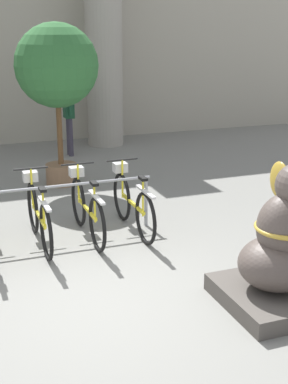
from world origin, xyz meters
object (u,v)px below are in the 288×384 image
object	(u,v)px
elephant_statue	(283,251)
potted_tree	(57,70)
bicycle_2	(38,215)
bicycle_4	(132,203)
bicycle_3	(87,208)
person_pedestrian	(69,109)

from	to	relation	value
elephant_statue	potted_tree	world-z (taller)	potted_tree
potted_tree	elephant_statue	bearing A→B (deg)	-76.93
bicycle_2	bicycle_4	bearing A→B (deg)	1.09
bicycle_3	bicycle_4	world-z (taller)	same
bicycle_2	bicycle_3	distance (m)	0.68
person_pedestrian	elephant_statue	bearing A→B (deg)	-85.82
bicycle_4	elephant_statue	size ratio (longest dim) A/B	0.97
bicycle_2	bicycle_4	world-z (taller)	same
bicycle_2	elephant_statue	xyz separation A→B (m)	(2.12, -2.55, 0.19)
bicycle_3	elephant_statue	bearing A→B (deg)	-60.72
bicycle_3	person_pedestrian	size ratio (longest dim) A/B	0.99
bicycle_4	potted_tree	size ratio (longest dim) A/B	0.60
elephant_statue	person_pedestrian	world-z (taller)	elephant_statue
bicycle_3	potted_tree	distance (m)	3.19
bicycle_4	elephant_statue	world-z (taller)	elephant_statue
bicycle_2	elephant_statue	size ratio (longest dim) A/B	0.97
bicycle_2	potted_tree	size ratio (longest dim) A/B	0.60
elephant_statue	potted_tree	size ratio (longest dim) A/B	0.62
bicycle_4	potted_tree	xyz separation A→B (m)	(-0.46, 2.70, 1.68)
elephant_statue	person_pedestrian	distance (m)	7.53
bicycle_3	bicycle_4	bearing A→B (deg)	-0.25
bicycle_2	potted_tree	xyz separation A→B (m)	(0.89, 2.73, 1.68)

